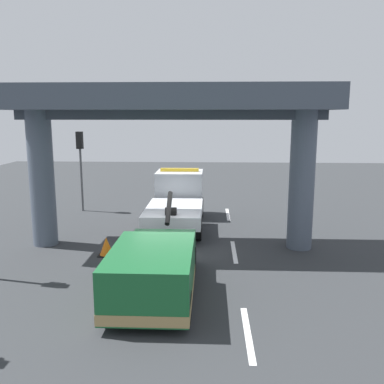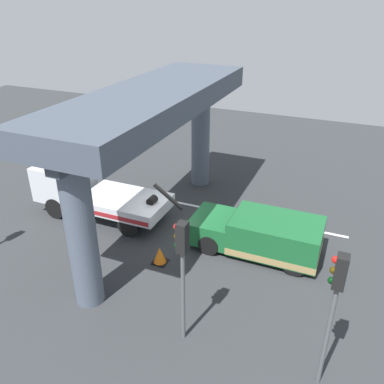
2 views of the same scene
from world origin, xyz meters
name	(u,v)px [view 1 (image 1 of 2)]	position (x,y,z in m)	size (l,w,h in m)	color
ground_plane	(169,252)	(0.00, 0.00, -0.05)	(60.00, 40.00, 0.10)	#2D3033
lane_stripe_west	(248,333)	(-6.00, -2.48, 0.00)	(2.60, 0.16, 0.01)	silver
lane_stripe_mid	(234,252)	(0.00, -2.48, 0.00)	(2.60, 0.16, 0.01)	silver
lane_stripe_east	(228,214)	(6.00, -2.48, 0.00)	(2.60, 0.16, 0.01)	silver
tow_truck_white	(178,198)	(4.19, 0.00, 1.20)	(7.25, 2.42, 2.46)	silver
towed_van_green	(155,270)	(-4.03, 0.00, 0.78)	(5.20, 2.22, 1.58)	#195B2D
overpass_structure	(169,115)	(0.64, 0.00, 5.11)	(3.60, 12.07, 6.17)	#4C5666
traffic_light_mid	(80,153)	(6.52, 5.32, 3.09)	(0.39, 0.32, 4.24)	#515456
traffic_cone_orange	(106,247)	(-0.62, 2.26, 0.33)	(0.58, 0.58, 0.68)	orange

